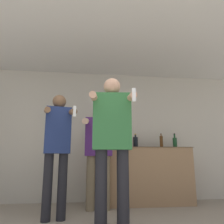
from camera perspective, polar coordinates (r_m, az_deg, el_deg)
The scene contains 11 objects.
wall_back at distance 4.41m, azimuth -6.08°, elevation -5.78°, with size 7.00×0.06×2.55m.
ceiling_slab at distance 3.47m, azimuth -5.21°, elevation 18.88°, with size 7.00×3.28×0.05m.
counter at distance 4.22m, azimuth 9.24°, elevation -15.94°, with size 1.57×0.62×1.00m.
bottle_red_label at distance 4.20m, azimuth 6.16°, elevation -7.77°, with size 0.09×0.09×0.27m.
bottle_green_wine at distance 4.14m, azimuth 1.70°, elevation -7.74°, with size 0.08×0.08×0.27m.
bottle_amber_bourbon at distance 4.44m, azimuth 16.11°, elevation -7.56°, with size 0.08×0.08×0.28m.
bottle_clear_vodka at distance 4.34m, azimuth 12.76°, elevation -7.51°, with size 0.06×0.06×0.29m.
bottle_dark_rum at distance 4.16m, azimuth 3.25°, elevation -7.23°, with size 0.09×0.09×0.36m.
person_woman_foreground at distance 2.58m, azimuth 0.02°, elevation -6.90°, with size 0.54×0.56×1.77m.
person_man_side at distance 3.15m, azimuth -14.12°, elevation -8.07°, with size 0.48×0.56×1.70m.
person_spectator_back at distance 3.64m, azimuth -3.51°, elevation -9.27°, with size 0.54×0.48×1.67m.
Camera 1 is at (-0.05, -1.59, 0.79)m, focal length 35.00 mm.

